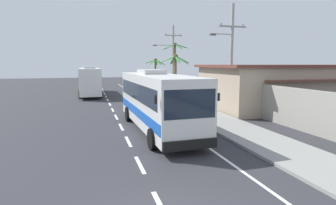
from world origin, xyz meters
name	(u,v)px	position (x,y,z in m)	size (l,w,h in m)	color
sidewalk_kerb	(225,124)	(6.80, 10.00, 0.07)	(3.20, 90.00, 0.14)	gray
lane_markings	(144,115)	(2.17, 14.96, 0.00)	(3.80, 71.78, 0.01)	white
boundary_wall	(244,97)	(10.60, 14.00, 1.29)	(0.24, 60.00, 2.58)	#9E998E
coach_bus_foreground	(157,99)	(2.08, 10.02, 1.93)	(3.26, 10.86, 3.72)	silver
coach_bus_far_lane	(90,80)	(-1.89, 31.40, 1.98)	(2.95, 12.40, 3.81)	white
motorcycle_beside_bus	(149,101)	(3.41, 18.55, 0.65)	(0.56, 1.96, 1.59)	black
pedestrian_near_kerb	(185,97)	(6.76, 18.13, 0.99)	(0.36, 0.36, 1.63)	navy
utility_pole_mid	(231,58)	(8.70, 13.04, 4.56)	(2.99, 0.24, 8.60)	#9E9E99
utility_pole_far	(172,59)	(8.24, 27.11, 4.73)	(3.73, 0.24, 8.86)	#9E9E99
palm_nearest	(176,65)	(8.06, 25.15, 3.96)	(3.61, 3.56, 5.25)	brown
palm_second	(156,67)	(7.69, 34.08, 3.64)	(3.22, 3.32, 4.93)	brown
palm_third	(175,56)	(10.31, 32.70, 5.21)	(3.97, 3.97, 7.19)	brown
roadside_building	(284,86)	(15.50, 15.22, 2.02)	(14.71, 8.74, 4.02)	tan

